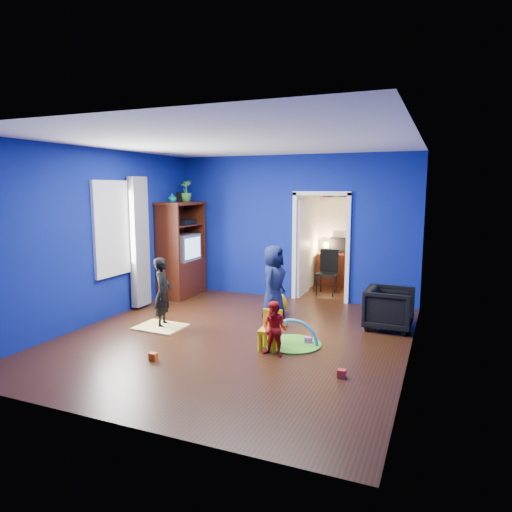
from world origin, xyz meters
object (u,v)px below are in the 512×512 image
at_px(kid_chair, 270,332).
at_px(tv_armoire, 181,249).
at_px(study_desk, 337,270).
at_px(child_navy, 274,283).
at_px(hopper_ball, 276,304).
at_px(crt_tv, 183,247).
at_px(play_mat, 293,344).
at_px(armchair, 389,308).
at_px(folding_chair, 327,273).
at_px(toddler_red, 275,329).
at_px(vase, 172,198).
at_px(child_black, 163,292).

bearing_deg(kid_chair, tv_armoire, 135.30).
distance_m(tv_armoire, kid_chair, 3.79).
xyz_separation_m(tv_armoire, study_desk, (2.80, 2.18, -0.60)).
height_order(child_navy, hopper_ball, child_navy).
relative_size(crt_tv, play_mat, 0.85).
relative_size(armchair, hopper_ball, 1.77).
bearing_deg(folding_chair, study_desk, 90.00).
relative_size(toddler_red, crt_tv, 1.08).
relative_size(tv_armoire, play_mat, 2.38).
height_order(armchair, vase, vase).
bearing_deg(armchair, hopper_ball, 89.90).
bearing_deg(vase, study_desk, 41.46).
bearing_deg(tv_armoire, play_mat, -33.31).
xyz_separation_m(child_navy, folding_chair, (0.40, 2.16, -0.18)).
relative_size(child_navy, vase, 7.24).
xyz_separation_m(hopper_ball, study_desk, (0.45, 2.87, 0.17)).
height_order(tv_armoire, play_mat, tv_armoire).
relative_size(crt_tv, kid_chair, 1.40).
relative_size(vase, crt_tv, 0.25).
height_order(armchair, play_mat, armchair).
xyz_separation_m(child_navy, play_mat, (0.71, -1.11, -0.63)).
height_order(play_mat, folding_chair, folding_chair).
relative_size(child_black, toddler_red, 1.51).
relative_size(armchair, play_mat, 0.90).
bearing_deg(hopper_ball, kid_chair, -72.62).
bearing_deg(study_desk, crt_tv, -141.77).
bearing_deg(play_mat, child_navy, 122.88).
xyz_separation_m(tv_armoire, hopper_ball, (2.35, -0.69, -0.77)).
bearing_deg(crt_tv, tv_armoire, 180.00).
relative_size(armchair, crt_tv, 1.06).
distance_m(armchair, crt_tv, 4.38).
xyz_separation_m(toddler_red, crt_tv, (-2.98, 2.56, 0.64)).
bearing_deg(child_navy, folding_chair, -10.71).
bearing_deg(crt_tv, vase, -97.59).
xyz_separation_m(child_navy, vase, (-2.40, 0.64, 1.41)).
distance_m(toddler_red, play_mat, 0.64).
bearing_deg(tv_armoire, study_desk, 37.83).
bearing_deg(folding_chair, kid_chair, -88.86).
bearing_deg(kid_chair, armchair, 43.45).
distance_m(tv_armoire, hopper_ball, 2.57).
xyz_separation_m(child_black, study_desk, (1.92, 4.19, -0.19)).
distance_m(child_navy, folding_chair, 2.20).
bearing_deg(toddler_red, play_mat, 83.90).
bearing_deg(play_mat, vase, 150.72).
height_order(crt_tv, folding_chair, crt_tv).
relative_size(armchair, kid_chair, 1.48).
height_order(kid_chair, play_mat, kid_chair).
distance_m(armchair, folding_chair, 2.47).
distance_m(toddler_red, kid_chair, 0.28).
bearing_deg(kid_chair, study_desk, 85.63).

